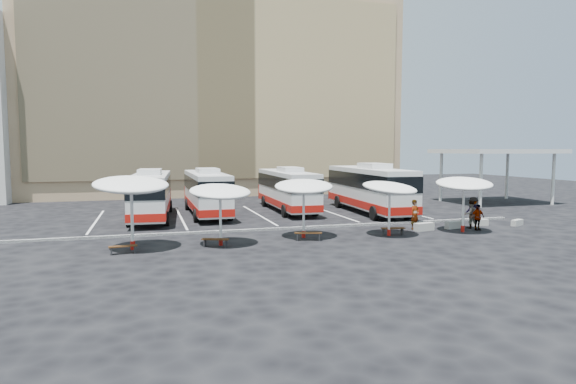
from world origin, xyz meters
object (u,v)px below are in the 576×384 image
object	(u,v)px
sunshade_1	(220,192)
passenger_3	(473,210)
bus_1	(206,191)
passenger_0	(415,214)
wood_bench_3	(393,229)
sunshade_3	(390,188)
conc_bench_3	(517,223)
conc_bench_1	(454,225)
sunshade_4	(464,184)
wood_bench_0	(123,248)
sunshade_0	(131,185)
wood_bench_1	(215,241)
bus_0	(151,193)
passenger_1	(471,214)
conc_bench_0	(424,227)
bus_2	(287,188)
wood_bench_2	(308,234)
sunshade_2	(304,187)
bus_3	(369,187)
conc_bench_2	(479,222)
passenger_2	(478,217)

from	to	relation	value
sunshade_1	passenger_3	distance (m)	18.30
bus_1	passenger_0	xyz separation A→B (m)	(12.09, -10.92, -0.94)
wood_bench_3	sunshade_3	bearing A→B (deg)	-154.67
conc_bench_3	conc_bench_1	bearing A→B (deg)	177.88
sunshade_4	wood_bench_0	xyz separation A→B (m)	(-20.12, -0.76, -2.70)
sunshade_0	wood_bench_1	size ratio (longest dim) A/B	3.09
bus_0	passenger_1	xyz separation A→B (m)	(19.98, -10.65, -0.99)
conc_bench_0	passenger_0	world-z (taller)	passenger_0
passenger_1	sunshade_4	bearing A→B (deg)	44.90
wood_bench_0	wood_bench_1	xyz separation A→B (m)	(4.62, 0.48, 0.02)
bus_1	bus_2	world-z (taller)	bus_2
conc_bench_0	passenger_1	xyz separation A→B (m)	(3.43, -0.04, 0.67)
wood_bench_1	conc_bench_3	world-z (taller)	wood_bench_1
sunshade_0	wood_bench_2	bearing A→B (deg)	-1.18
sunshade_0	sunshade_3	world-z (taller)	sunshade_0
passenger_0	wood_bench_0	bearing A→B (deg)	166.19
wood_bench_2	sunshade_2	bearing A→B (deg)	88.33
sunshade_3	wood_bench_2	distance (m)	5.72
sunshade_2	wood_bench_1	xyz separation A→B (m)	(-5.32, -1.21, -2.66)
sunshade_1	passenger_3	size ratio (longest dim) A/B	2.01
sunshade_1	conc_bench_1	size ratio (longest dim) A/B	2.92
conc_bench_1	passenger_0	xyz separation A→B (m)	(-2.66, 0.45, 0.72)
bus_3	passenger_1	distance (m)	9.66
bus_0	passenger_0	world-z (taller)	bus_0
bus_0	sunshade_4	bearing A→B (deg)	-27.86
wood_bench_2	conc_bench_3	distance (m)	15.40
bus_1	conc_bench_2	size ratio (longest dim) A/B	10.24
passenger_3	wood_bench_2	bearing A→B (deg)	19.47
bus_0	bus_1	world-z (taller)	bus_0
sunshade_3	wood_bench_2	xyz separation A→B (m)	(-5.14, -0.10, -2.50)
conc_bench_0	passenger_0	distance (m)	1.02
bus_0	passenger_1	distance (m)	22.66
wood_bench_2	passenger_2	distance (m)	11.50
bus_3	wood_bench_0	distance (m)	21.64
wood_bench_2	passenger_0	xyz separation A→B (m)	(7.87, 1.74, 0.60)
conc_bench_0	bus_0	bearing A→B (deg)	147.33
wood_bench_0	conc_bench_2	xyz separation A→B (m)	(22.81, 2.63, -0.10)
bus_3	sunshade_1	world-z (taller)	bus_3
sunshade_3	passenger_1	world-z (taller)	sunshade_3
sunshade_2	wood_bench_3	bearing A→B (deg)	-6.62
sunshade_3	passenger_3	world-z (taller)	sunshade_3
sunshade_1	sunshade_4	xyz separation A→B (m)	(15.17, -0.02, 0.12)
passenger_2	passenger_3	bearing A→B (deg)	57.17
conc_bench_1	passenger_2	distance (m)	1.55
bus_1	passenger_1	distance (m)	19.64
sunshade_2	sunshade_3	xyz separation A→B (m)	(5.12, -0.81, -0.13)
sunshade_0	passenger_0	distance (m)	17.57
bus_3	wood_bench_3	xyz separation A→B (m)	(-3.17, -9.90, -1.75)
bus_1	conc_bench_2	world-z (taller)	bus_1
sunshade_2	conc_bench_3	size ratio (longest dim) A/B	3.90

